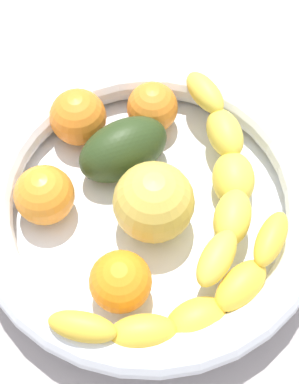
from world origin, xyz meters
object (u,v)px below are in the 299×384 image
object	(u,v)px
orange_mid_right	(44,195)
orange_mid_left	(121,281)
banana_draped_right	(225,174)
orange_front	(152,108)
apple_yellow	(156,202)
avocado_dark	(123,149)
orange_rear	(78,117)
banana_draped_left	(191,305)
fruit_bowl	(150,202)

from	to	relation	value
orange_mid_right	orange_mid_left	bearing A→B (deg)	-63.29
banana_draped_right	orange_front	size ratio (longest dim) A/B	4.46
apple_yellow	avocado_dark	xyz separation A→B (cm)	(-1.44, 6.94, -0.97)
orange_rear	apple_yellow	bearing A→B (deg)	-67.06
apple_yellow	avocado_dark	world-z (taller)	apple_yellow
banana_draped_left	orange_mid_right	xyz separation A→B (cm)	(-10.11, 13.40, -0.11)
banana_draped_right	orange_mid_right	distance (cm)	17.00
fruit_bowl	banana_draped_left	bearing A→B (deg)	-86.73
banana_draped_left	avocado_dark	world-z (taller)	avocado_dark
banana_draped_left	fruit_bowl	bearing A→B (deg)	93.27
orange_mid_right	banana_draped_right	bearing A→B (deg)	-6.72
banana_draped_left	banana_draped_right	bearing A→B (deg)	59.30
orange_mid_right	avocado_dark	xyz separation A→B (cm)	(8.22, 3.24, -0.06)
orange_rear	banana_draped_right	bearing A→B (deg)	-39.63
apple_yellow	orange_mid_left	bearing A→B (deg)	-127.09
fruit_bowl	orange_rear	distance (cm)	11.53
banana_draped_right	orange_rear	size ratio (longest dim) A/B	4.09
orange_rear	apple_yellow	world-z (taller)	apple_yellow
apple_yellow	fruit_bowl	bearing A→B (deg)	97.38
orange_rear	fruit_bowl	bearing A→B (deg)	-64.97
orange_front	avocado_dark	size ratio (longest dim) A/B	0.57
fruit_bowl	orange_rear	bearing A→B (deg)	115.03
fruit_bowl	banana_draped_right	size ratio (longest dim) A/B	1.40
banana_draped_left	orange_front	distance (cm)	21.20
orange_mid_right	apple_yellow	size ratio (longest dim) A/B	0.76
orange_front	avocado_dark	world-z (taller)	avocado_dark
orange_front	apple_yellow	size ratio (longest dim) A/B	0.71
fruit_bowl	banana_draped_right	world-z (taller)	banana_draped_right
orange_front	avocado_dark	distance (cm)	6.01
apple_yellow	avocado_dark	distance (cm)	7.15
orange_mid_right	orange_rear	bearing A→B (deg)	60.23
orange_mid_right	fruit_bowl	bearing A→B (deg)	-12.92
banana_draped_left	orange_rear	bearing A→B (deg)	104.21
banana_draped_right	avocado_dark	world-z (taller)	avocado_dark
banana_draped_right	orange_rear	distance (cm)	15.88
orange_front	orange_rear	distance (cm)	7.63
fruit_bowl	orange_mid_right	bearing A→B (deg)	167.08
orange_rear	orange_mid_left	bearing A→B (deg)	-88.96
banana_draped_right	orange_front	distance (cm)	10.73
banana_draped_right	orange_mid_right	world-z (taller)	orange_mid_right
banana_draped_right	orange_mid_right	bearing A→B (deg)	173.28
fruit_bowl	orange_mid_left	distance (cm)	9.09
banana_draped_left	avocado_dark	size ratio (longest dim) A/B	2.45
banana_draped_right	orange_mid_right	xyz separation A→B (cm)	(-16.88, 1.99, -0.18)
fruit_bowl	orange_front	xyz separation A→B (cm)	(2.80, 9.86, 1.63)
orange_rear	apple_yellow	xyz separation A→B (cm)	(5.01, -11.84, 0.84)
banana_draped_left	orange_mid_left	xyz separation A→B (cm)	(-5.13, 3.50, -0.22)
banana_draped_left	apple_yellow	bearing A→B (deg)	92.62
fruit_bowl	orange_front	world-z (taller)	orange_front
orange_mid_right	orange_rear	size ratio (longest dim) A/B	0.98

